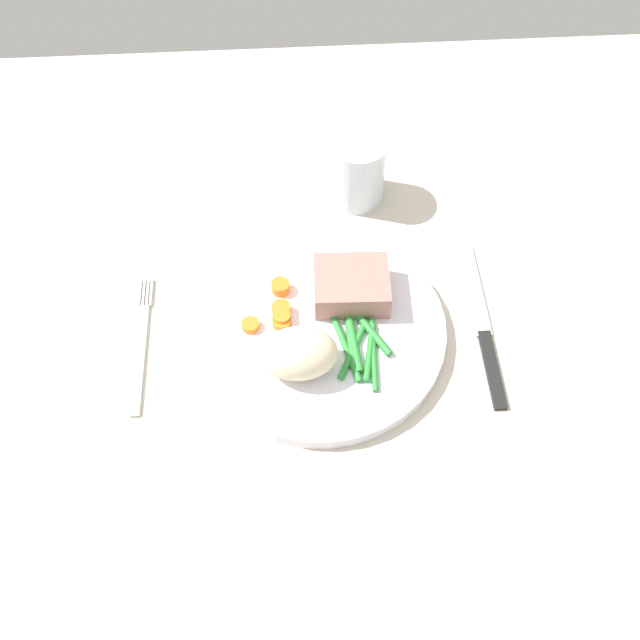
{
  "coord_description": "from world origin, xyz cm",
  "views": [
    {
      "loc": [
        1.45,
        -43.27,
        64.38
      ],
      "look_at": [
        3.9,
        -3.68,
        4.6
      ],
      "focal_mm": 39.6,
      "sensor_mm": 36.0,
      "label": 1
    }
  ],
  "objects_px": {
    "meat_portion": "(351,283)",
    "water_glass": "(357,174)",
    "knife": "(482,326)",
    "fork": "(141,344)",
    "dinner_plate": "(320,330)"
  },
  "relations": [
    {
      "from": "dinner_plate",
      "to": "fork",
      "type": "distance_m",
      "value": 0.19
    },
    {
      "from": "meat_portion",
      "to": "knife",
      "type": "height_order",
      "value": "meat_portion"
    },
    {
      "from": "dinner_plate",
      "to": "water_glass",
      "type": "height_order",
      "value": "water_glass"
    },
    {
      "from": "knife",
      "to": "water_glass",
      "type": "relative_size",
      "value": 2.48
    },
    {
      "from": "meat_portion",
      "to": "knife",
      "type": "bearing_deg",
      "value": -17.89
    },
    {
      "from": "dinner_plate",
      "to": "knife",
      "type": "xyz_separation_m",
      "value": [
        0.17,
        -0.0,
        -0.01
      ]
    },
    {
      "from": "knife",
      "to": "water_glass",
      "type": "xyz_separation_m",
      "value": [
        -0.12,
        0.2,
        0.03
      ]
    },
    {
      "from": "fork",
      "to": "meat_portion",
      "type": "bearing_deg",
      "value": 11.8
    },
    {
      "from": "water_glass",
      "to": "knife",
      "type": "bearing_deg",
      "value": -59.59
    },
    {
      "from": "meat_portion",
      "to": "water_glass",
      "type": "xyz_separation_m",
      "value": [
        0.02,
        0.15,
        0.0
      ]
    },
    {
      "from": "dinner_plate",
      "to": "meat_portion",
      "type": "xyz_separation_m",
      "value": [
        0.04,
        0.04,
        0.02
      ]
    },
    {
      "from": "knife",
      "to": "meat_portion",
      "type": "bearing_deg",
      "value": 165.11
    },
    {
      "from": "meat_portion",
      "to": "knife",
      "type": "relative_size",
      "value": 0.38
    },
    {
      "from": "meat_portion",
      "to": "water_glass",
      "type": "height_order",
      "value": "water_glass"
    },
    {
      "from": "fork",
      "to": "water_glass",
      "type": "distance_m",
      "value": 0.31
    }
  ]
}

